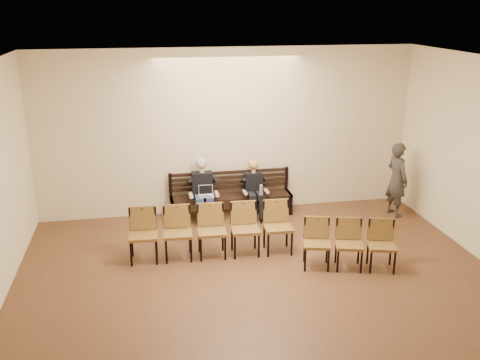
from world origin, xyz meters
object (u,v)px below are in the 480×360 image
at_px(bench, 231,205).
at_px(chair_row_front, 212,232).
at_px(laptop, 207,198).
at_px(chair_row_back, 349,245).
at_px(bag, 255,205).
at_px(passerby, 397,174).
at_px(seated_man, 203,191).
at_px(water_bottle, 261,195).
at_px(seated_woman, 254,192).

bearing_deg(bench, chair_row_front, -109.88).
distance_m(laptop, chair_row_back, 3.21).
distance_m(bag, chair_row_back, 3.02).
xyz_separation_m(passerby, chair_row_front, (-4.12, -1.24, -0.44)).
relative_size(bench, bag, 6.55).
xyz_separation_m(seated_man, chair_row_front, (-0.05, -1.72, -0.16)).
distance_m(chair_row_front, chair_row_back, 2.40).
relative_size(water_bottle, chair_row_back, 0.15).
relative_size(passerby, chair_row_back, 1.18).
relative_size(bag, chair_row_back, 0.26).
bearing_deg(laptop, bench, 34.39).
bearing_deg(water_bottle, chair_row_back, -66.69).
bearing_deg(water_bottle, seated_man, 166.73).
bearing_deg(bag, bench, -169.54).
height_order(seated_woman, passerby, passerby).
bearing_deg(bench, water_bottle, -35.44).
relative_size(seated_man, water_bottle, 5.42).
bearing_deg(chair_row_back, chair_row_front, 173.15).
relative_size(seated_man, chair_row_front, 0.44).
xyz_separation_m(seated_man, chair_row_back, (2.18, -2.61, -0.21)).
xyz_separation_m(seated_woman, chair_row_back, (1.09, -2.61, -0.10)).
relative_size(water_bottle, passerby, 0.13).
height_order(water_bottle, chair_row_front, chair_row_front).
height_order(water_bottle, bag, water_bottle).
height_order(bench, chair_row_front, chair_row_front).
distance_m(seated_woman, passerby, 3.03).
height_order(seated_woman, chair_row_front, seated_woman).
bearing_deg(laptop, water_bottle, 0.77).
bearing_deg(bag, seated_woman, -106.27).
bearing_deg(chair_row_front, bench, 72.33).
bearing_deg(bench, passerby, -9.87).
relative_size(laptop, passerby, 0.16).
relative_size(bench, chair_row_front, 0.90).
distance_m(water_bottle, bag, 0.65).
height_order(seated_man, bag, seated_man).
height_order(water_bottle, chair_row_back, chair_row_back).
distance_m(passerby, chair_row_front, 4.32).
relative_size(chair_row_front, chair_row_back, 1.88).
distance_m(seated_man, bag, 1.27).
bearing_deg(seated_woman, bag, 73.73).
bearing_deg(laptop, passerby, 0.26).
bearing_deg(chair_row_front, laptop, 88.42).
xyz_separation_m(laptop, bag, (1.11, 0.43, -0.41)).
bearing_deg(bag, laptop, -158.75).
distance_m(seated_man, passerby, 4.10).
bearing_deg(seated_woman, seated_man, 180.00).
bearing_deg(bench, seated_woman, -14.10).
height_order(bench, water_bottle, water_bottle).
height_order(seated_man, passerby, passerby).
height_order(bag, chair_row_back, chair_row_back).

